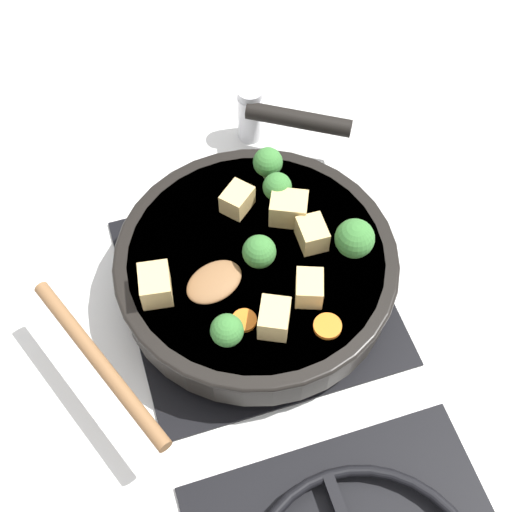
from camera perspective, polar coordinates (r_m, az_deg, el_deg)
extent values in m
plane|color=silver|center=(0.88, 0.00, -2.80)|extent=(2.40, 2.40, 0.00)
cube|color=black|center=(0.88, 0.00, -2.67)|extent=(0.31, 0.31, 0.01)
torus|color=black|center=(0.87, 0.00, -2.13)|extent=(0.24, 0.24, 0.01)
cube|color=black|center=(0.87, 0.00, -2.13)|extent=(0.01, 0.23, 0.01)
cube|color=black|center=(0.87, 0.00, -2.13)|extent=(0.23, 0.01, 0.01)
cylinder|color=black|center=(0.84, 0.00, -0.99)|extent=(0.32, 0.32, 0.05)
cylinder|color=#5B3316|center=(0.84, 0.00, -0.85)|extent=(0.30, 0.30, 0.05)
torus|color=black|center=(0.82, 0.00, -0.15)|extent=(0.33, 0.33, 0.01)
cylinder|color=black|center=(0.97, 3.43, 10.86)|extent=(0.13, 0.10, 0.02)
ellipsoid|color=brown|center=(0.79, -3.36, -2.08)|extent=(0.08, 0.07, 0.01)
cylinder|color=brown|center=(0.76, -12.43, -8.27)|extent=(0.10, 0.22, 0.02)
cube|color=#DBB770|center=(0.76, 1.47, -5.00)|extent=(0.05, 0.05, 0.03)
cube|color=#DBB770|center=(0.78, -8.06, -2.30)|extent=(0.04, 0.05, 0.03)
cube|color=#DBB770|center=(0.85, -1.29, 4.58)|extent=(0.05, 0.05, 0.03)
cube|color=#DBB770|center=(0.84, 2.62, 3.82)|extent=(0.05, 0.05, 0.03)
cube|color=#DBB770|center=(0.82, 4.60, 1.58)|extent=(0.03, 0.04, 0.03)
cube|color=#DBB770|center=(0.78, 4.28, -2.57)|extent=(0.04, 0.04, 0.03)
cylinder|color=#709956|center=(0.82, 7.71, 0.49)|extent=(0.01, 0.01, 0.01)
sphere|color=#387533|center=(0.80, 7.90, 1.40)|extent=(0.05, 0.05, 0.05)
cylinder|color=#709956|center=(0.81, 0.30, -0.43)|extent=(0.01, 0.01, 0.01)
sphere|color=#387533|center=(0.79, 0.30, 0.36)|extent=(0.04, 0.04, 0.04)
cylinder|color=#709956|center=(0.88, 0.93, 6.69)|extent=(0.01, 0.01, 0.01)
sphere|color=#387533|center=(0.87, 0.95, 7.52)|extent=(0.04, 0.04, 0.04)
cylinder|color=#709956|center=(0.86, 1.68, 4.77)|extent=(0.01, 0.01, 0.01)
sphere|color=#387533|center=(0.84, 1.71, 5.56)|extent=(0.03, 0.03, 0.03)
cylinder|color=#709956|center=(0.76, -2.29, -6.63)|extent=(0.01, 0.01, 0.01)
sphere|color=#387533|center=(0.74, -2.34, -5.97)|extent=(0.04, 0.04, 0.04)
cylinder|color=orange|center=(0.77, -0.95, -5.17)|extent=(0.03, 0.03, 0.01)
cylinder|color=orange|center=(0.77, 5.74, -5.61)|extent=(0.03, 0.03, 0.01)
cylinder|color=white|center=(1.01, -0.46, 11.08)|extent=(0.04, 0.04, 0.07)
cylinder|color=#B7B7BC|center=(0.98, -0.48, 12.85)|extent=(0.03, 0.03, 0.01)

